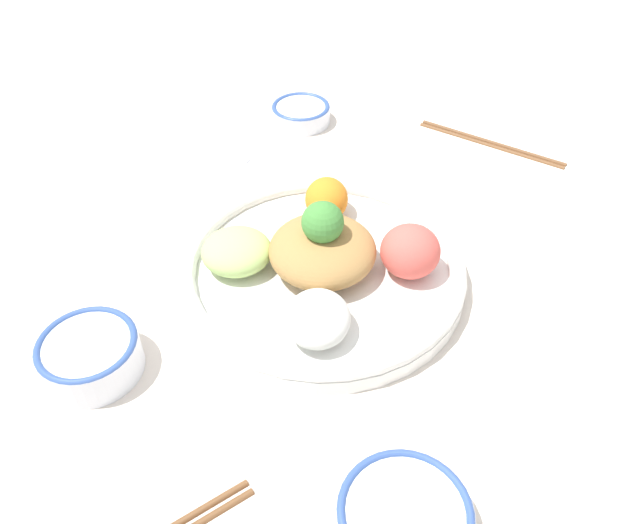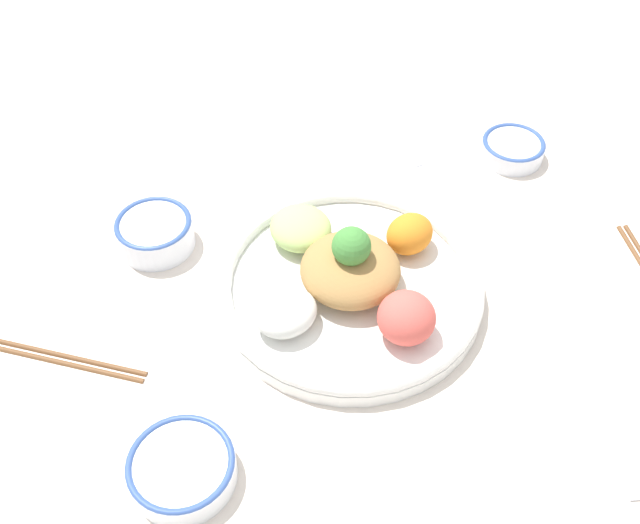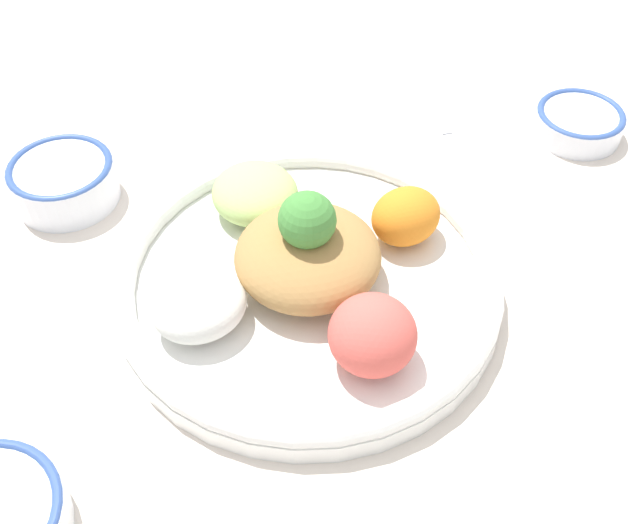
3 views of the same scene
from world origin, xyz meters
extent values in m
plane|color=silver|center=(0.00, 0.00, 0.00)|extent=(2.40, 2.40, 0.00)
cylinder|color=white|center=(0.01, 0.04, 0.01)|extent=(0.34, 0.34, 0.02)
torus|color=white|center=(0.01, 0.04, 0.03)|extent=(0.34, 0.34, 0.02)
ellipsoid|color=#E55B51|center=(-0.05, 0.12, 0.05)|extent=(0.10, 0.10, 0.06)
ellipsoid|color=orange|center=(-0.08, -0.02, 0.05)|extent=(0.09, 0.08, 0.05)
ellipsoid|color=#B7DB7A|center=(0.07, -0.05, 0.04)|extent=(0.11, 0.12, 0.04)
ellipsoid|color=white|center=(0.10, 0.09, 0.04)|extent=(0.11, 0.10, 0.04)
ellipsoid|color=#AD7F47|center=(0.01, 0.04, 0.05)|extent=(0.13, 0.13, 0.06)
sphere|color=#478E3D|center=(0.01, 0.04, 0.09)|extent=(0.05, 0.05, 0.05)
cylinder|color=white|center=(-0.28, -0.21, 0.01)|extent=(0.10, 0.10, 0.03)
torus|color=#38569E|center=(-0.28, -0.21, 0.03)|extent=(0.10, 0.10, 0.01)
cylinder|color=#DBB251|center=(-0.28, -0.21, 0.02)|extent=(0.08, 0.08, 0.00)
cylinder|color=white|center=(0.22, 0.27, 0.02)|extent=(0.12, 0.12, 0.03)
torus|color=#38569E|center=(0.22, 0.27, 0.03)|extent=(0.12, 0.12, 0.01)
cylinder|color=white|center=(0.22, 0.27, 0.03)|extent=(0.09, 0.09, 0.00)
cylinder|color=white|center=(0.26, -0.08, 0.02)|extent=(0.10, 0.10, 0.04)
torus|color=#38569E|center=(0.26, -0.08, 0.04)|extent=(0.10, 0.10, 0.01)
cylinder|color=white|center=(0.26, -0.08, 0.04)|extent=(0.09, 0.09, 0.00)
cylinder|color=brown|center=(0.37, 0.11, 0.00)|extent=(0.21, 0.08, 0.01)
cylinder|color=brown|center=(0.37, 0.10, 0.00)|extent=(0.21, 0.08, 0.01)
cube|color=silver|center=(-0.25, 0.30, 0.00)|extent=(0.01, 0.09, 0.01)
ellipsoid|color=silver|center=(-0.25, 0.24, 0.00)|extent=(0.04, 0.04, 0.01)
cube|color=silver|center=(-0.12, -0.25, 0.00)|extent=(0.04, 0.09, 0.01)
ellipsoid|color=silver|center=(-0.14, -0.19, 0.00)|extent=(0.05, 0.05, 0.01)
camera|label=1|loc=(0.45, 0.36, 0.53)|focal=35.00mm
camera|label=2|loc=(0.11, 0.66, 0.75)|focal=42.00mm
camera|label=3|loc=(-0.02, 0.48, 0.51)|focal=42.00mm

